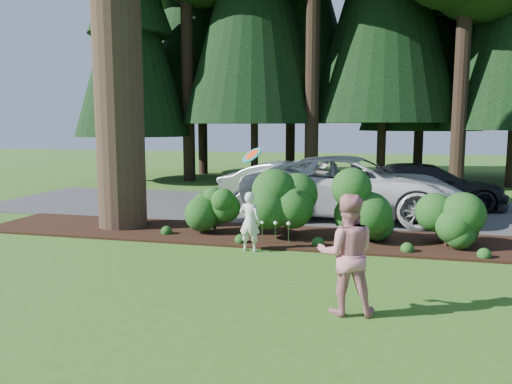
# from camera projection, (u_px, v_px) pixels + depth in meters

# --- Properties ---
(ground) EXTENTS (80.00, 80.00, 0.00)m
(ground) POSITION_uv_depth(u_px,v_px,m) (265.00, 278.00, 8.82)
(ground) COLOR #355E1A
(ground) RESTS_ON ground
(mulch_bed) EXTENTS (16.00, 2.50, 0.05)m
(mulch_bed) POSITION_uv_depth(u_px,v_px,m) (295.00, 237.00, 11.94)
(mulch_bed) COLOR black
(mulch_bed) RESTS_ON ground
(driveway) EXTENTS (22.00, 6.00, 0.03)m
(driveway) POSITION_uv_depth(u_px,v_px,m) (316.00, 209.00, 16.03)
(driveway) COLOR #38383A
(driveway) RESTS_ON ground
(shrub_row) EXTENTS (6.53, 1.60, 1.61)m
(shrub_row) POSITION_uv_depth(u_px,v_px,m) (327.00, 207.00, 11.55)
(shrub_row) COLOR #154516
(shrub_row) RESTS_ON ground
(lily_cluster) EXTENTS (0.69, 0.09, 0.57)m
(lily_cluster) POSITION_uv_depth(u_px,v_px,m) (275.00, 224.00, 11.13)
(lily_cluster) COLOR #154516
(lily_cluster) RESTS_ON ground
(car_silver_wagon) EXTENTS (4.65, 1.68, 1.52)m
(car_silver_wagon) POSITION_uv_depth(u_px,v_px,m) (296.00, 187.00, 15.26)
(car_silver_wagon) COLOR silver
(car_silver_wagon) RESTS_ON driveway
(car_white_suv) EXTENTS (6.64, 3.57, 1.77)m
(car_white_suv) POSITION_uv_depth(u_px,v_px,m) (353.00, 187.00, 14.39)
(car_white_suv) COLOR silver
(car_white_suv) RESTS_ON driveway
(car_dark_suv) EXTENTS (4.98, 2.22, 1.42)m
(car_dark_suv) POSITION_uv_depth(u_px,v_px,m) (427.00, 186.00, 16.14)
(car_dark_suv) COLOR black
(car_dark_suv) RESTS_ON driveway
(child) EXTENTS (0.51, 0.37, 1.29)m
(child) POSITION_uv_depth(u_px,v_px,m) (250.00, 222.00, 10.64)
(child) COLOR silver
(child) RESTS_ON ground
(adult) EXTENTS (0.93, 0.78, 1.74)m
(adult) POSITION_uv_depth(u_px,v_px,m) (347.00, 254.00, 7.09)
(adult) COLOR #B51835
(adult) RESTS_ON ground
(frisbee) EXTENTS (0.53, 0.43, 0.44)m
(frisbee) POSITION_uv_depth(u_px,v_px,m) (252.00, 155.00, 10.80)
(frisbee) COLOR teal
(frisbee) RESTS_ON ground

